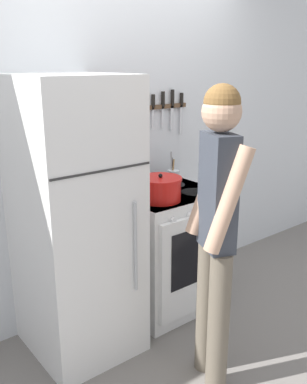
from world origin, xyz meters
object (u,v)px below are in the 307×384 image
at_px(person, 217,224).
at_px(dutch_oven_pot, 160,189).
at_px(stove_range, 168,249).
at_px(refrigerator, 75,221).
at_px(tea_kettle, 140,182).
at_px(utensil_jar, 173,176).

bearing_deg(person, dutch_oven_pot, 8.58).
height_order(stove_range, person, person).
relative_size(refrigerator, tea_kettle, 7.62).
relative_size(tea_kettle, utensil_jar, 0.88).
bearing_deg(dutch_oven_pot, person, -103.30).
bearing_deg(stove_range, tea_kettle, 134.32).
bearing_deg(utensil_jar, refrigerator, -170.04).
xyz_separation_m(refrigerator, dutch_oven_pot, (0.60, -0.09, 0.11)).
xyz_separation_m(stove_range, utensil_jar, (0.18, 0.16, 0.50)).
distance_m(tea_kettle, utensil_jar, 0.33).
height_order(tea_kettle, person, person).
distance_m(tea_kettle, person, 0.93).
distance_m(refrigerator, person, 0.89).
height_order(refrigerator, tea_kettle, refrigerator).
relative_size(refrigerator, stove_range, 1.93).
xyz_separation_m(refrigerator, tea_kettle, (0.61, 0.16, 0.11)).
distance_m(stove_range, person, 0.97).
bearing_deg(refrigerator, tea_kettle, 14.42).
bearing_deg(dutch_oven_pot, utensil_jar, 37.25).
bearing_deg(person, stove_range, -0.68).
height_order(dutch_oven_pot, tea_kettle, tea_kettle).
height_order(refrigerator, utensil_jar, refrigerator).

